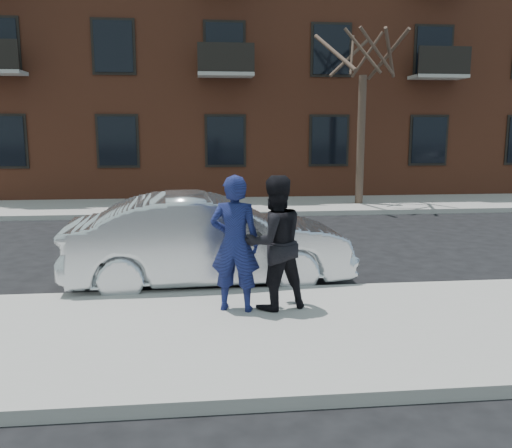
{
  "coord_description": "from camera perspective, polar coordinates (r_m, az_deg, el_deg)",
  "views": [
    {
      "loc": [
        -0.88,
        -6.7,
        2.66
      ],
      "look_at": [
        -0.13,
        0.4,
        1.39
      ],
      "focal_mm": 38.0,
      "sensor_mm": 36.0,
      "label": 1
    }
  ],
  "objects": [
    {
      "name": "silver_sedan",
      "position": [
        9.2,
        -4.95,
        -1.74
      ],
      "size": [
        4.85,
        1.97,
        1.56
      ],
      "primitive_type": "imported",
      "rotation": [
        0.0,
        0.0,
        1.64
      ],
      "color": "#B7BABF",
      "rests_on": "ground"
    },
    {
      "name": "street_tree",
      "position": [
        18.72,
        11.33,
        18.7
      ],
      "size": [
        3.6,
        3.6,
        6.8
      ],
      "color": "#392921",
      "rests_on": "far_sidewalk"
    },
    {
      "name": "near_sidewalk",
      "position": [
        7.01,
        1.61,
        -11.57
      ],
      "size": [
        50.0,
        3.5,
        0.15
      ],
      "primitive_type": "cube",
      "color": "gray",
      "rests_on": "ground"
    },
    {
      "name": "near_curb",
      "position": [
        8.7,
        0.03,
        -7.22
      ],
      "size": [
        50.0,
        0.1,
        0.15
      ],
      "primitive_type": "cube",
      "color": "#999691",
      "rests_on": "ground"
    },
    {
      "name": "man_hoodie",
      "position": [
        7.44,
        -2.24,
        -2.06
      ],
      "size": [
        0.78,
        0.61,
        1.89
      ],
      "rotation": [
        0.0,
        0.0,
        2.89
      ],
      "color": "navy",
      "rests_on": "near_sidewalk"
    },
    {
      "name": "apartment_building",
      "position": [
        25.11,
        0.63,
        18.09
      ],
      "size": [
        24.3,
        10.3,
        12.3
      ],
      "color": "brown",
      "rests_on": "ground"
    },
    {
      "name": "ground",
      "position": [
        7.27,
        1.34,
        -11.4
      ],
      "size": [
        100.0,
        100.0,
        0.0
      ],
      "primitive_type": "plane",
      "color": "black",
      "rests_on": "ground"
    },
    {
      "name": "far_sidewalk",
      "position": [
        18.16,
        -3.21,
        1.89
      ],
      "size": [
        50.0,
        3.5,
        0.15
      ],
      "primitive_type": "cube",
      "color": "gray",
      "rests_on": "ground"
    },
    {
      "name": "man_peacoat",
      "position": [
        7.53,
        1.94,
        -1.98
      ],
      "size": [
        1.08,
        0.95,
        1.88
      ],
      "rotation": [
        0.0,
        0.0,
        3.45
      ],
      "color": "black",
      "rests_on": "near_sidewalk"
    },
    {
      "name": "far_curb",
      "position": [
        16.38,
        -2.9,
        1.0
      ],
      "size": [
        50.0,
        0.1,
        0.15
      ],
      "primitive_type": "cube",
      "color": "#999691",
      "rests_on": "ground"
    }
  ]
}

